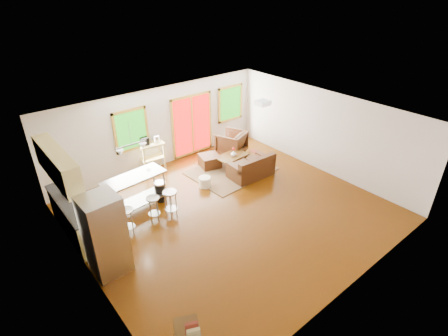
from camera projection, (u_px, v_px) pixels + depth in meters
floor at (231, 211)px, 9.39m from camera, size 7.50×7.00×0.02m
ceiling at (232, 120)px, 8.12m from camera, size 7.50×7.00×0.02m
back_wall at (160, 128)px, 11.13m from camera, size 7.50×0.02×2.60m
left_wall at (82, 230)px, 6.67m from camera, size 0.02×7.00×2.60m
right_wall at (323, 132)px, 10.85m from camera, size 0.02×7.00×2.60m
front_wall at (356, 241)px, 6.39m from camera, size 7.50×0.02×2.60m
window_left at (131, 130)px, 10.44m from camera, size 1.10×0.05×1.30m
french_doors at (192, 125)px, 11.86m from camera, size 1.60×0.05×2.10m
window_right at (230, 103)px, 12.61m from camera, size 1.10×0.05×1.30m
rug at (231, 171)px, 11.30m from camera, size 2.61×2.06×0.03m
loveseat at (252, 168)px, 10.87m from camera, size 1.42×0.85×0.74m
coffee_table at (232, 157)px, 11.40m from camera, size 1.07×0.70×0.41m
armchair at (231, 142)px, 12.18m from camera, size 1.14×1.11×0.92m
ottoman at (210, 161)px, 11.47m from camera, size 0.76×0.76×0.41m
pouf at (205, 182)px, 10.42m from camera, size 0.38×0.38×0.31m
vase at (234, 153)px, 11.30m from camera, size 0.22×0.23×0.32m
book at (252, 149)px, 11.51m from camera, size 0.23×0.04×0.31m
cabinets at (71, 202)px, 8.15m from camera, size 0.64×2.24×2.30m
refrigerator at (105, 235)px, 7.12m from camera, size 0.78×0.74×1.84m
island at (135, 187)px, 9.09m from camera, size 1.69×0.79×1.04m
cup at (149, 171)px, 9.25m from camera, size 0.13×0.10×0.13m
bar_stool_a at (127, 216)px, 8.31m from camera, size 0.44×0.44×0.72m
bar_stool_b at (153, 204)px, 8.79m from camera, size 0.43×0.43×0.70m
bar_stool_c at (170, 198)px, 8.92m from camera, size 0.42×0.42×0.76m
trash_can at (161, 191)px, 9.71m from camera, size 0.33×0.33×0.59m
kitchen_cart at (150, 147)px, 10.98m from camera, size 0.84×0.59×1.20m
ceiling_flush at (262, 103)px, 9.46m from camera, size 0.35×0.35×0.12m
pendant_light at (132, 148)px, 8.42m from camera, size 0.80×0.18×0.79m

